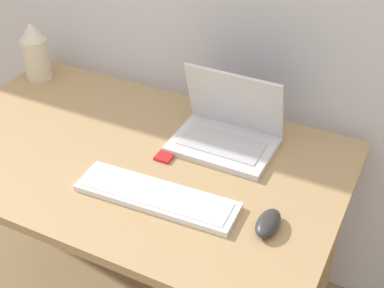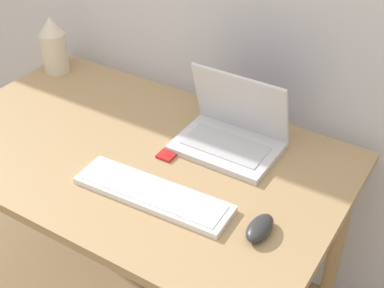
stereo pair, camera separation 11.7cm
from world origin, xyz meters
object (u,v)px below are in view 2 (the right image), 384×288
(laptop, at_px, (232,131))
(mp3_player, at_px, (168,154))
(vase, at_px, (54,45))
(keyboard, at_px, (153,194))
(mouse, at_px, (260,228))

(laptop, height_order, mp3_player, laptop)
(vase, height_order, mp3_player, vase)
(keyboard, distance_m, mp3_player, 0.19)
(vase, bearing_deg, laptop, -5.44)
(keyboard, distance_m, vase, 0.85)
(mouse, relative_size, mp3_player, 1.68)
(vase, relative_size, mp3_player, 3.36)
(keyboard, bearing_deg, laptop, 78.60)
(laptop, relative_size, mp3_player, 4.78)
(vase, xyz_separation_m, mp3_player, (0.67, -0.23, -0.10))
(mp3_player, bearing_deg, keyboard, -68.59)
(mp3_player, bearing_deg, vase, 161.37)
(keyboard, height_order, mp3_player, keyboard)
(laptop, height_order, mouse, laptop)
(keyboard, height_order, vase, vase)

